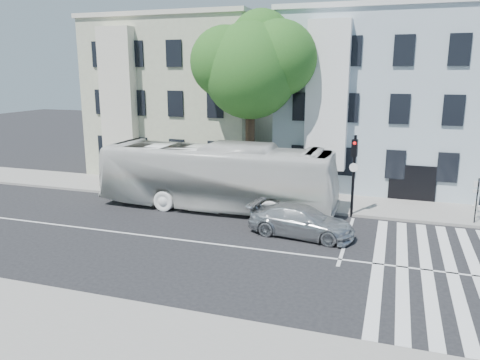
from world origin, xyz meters
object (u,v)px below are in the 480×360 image
at_px(sedan, 301,221).
at_px(bus, 216,176).
at_px(fire_hydrant, 476,206).
at_px(traffic_signal, 354,165).

bearing_deg(sedan, bus, 68.96).
bearing_deg(sedan, fire_hydrant, -45.97).
distance_m(bus, traffic_signal, 7.40).
height_order(sedan, fire_hydrant, sedan).
relative_size(sedan, fire_hydrant, 7.40).
xyz_separation_m(bus, traffic_signal, (7.30, 0.74, 0.95)).
bearing_deg(fire_hydrant, bus, -166.69).
bearing_deg(sedan, traffic_signal, -20.88).
bearing_deg(traffic_signal, bus, -165.67).
height_order(traffic_signal, fire_hydrant, traffic_signal).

